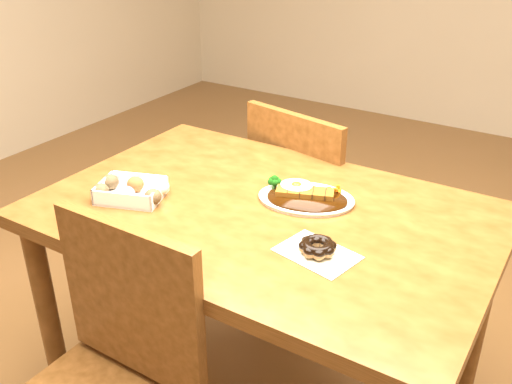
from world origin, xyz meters
The scene contains 5 objects.
table centered at (0.00, 0.00, 0.65)m, with size 1.20×0.80×0.75m.
chair_far centered at (-0.11, 0.54, 0.48)m, with size 0.49×0.49×0.87m.
katsu_curry_plate centered at (0.07, 0.10, 0.76)m, with size 0.30×0.25×0.05m.
donut_box centered at (-0.34, -0.14, 0.77)m, with size 0.21×0.18×0.05m.
pon_de_ring centered at (0.22, -0.12, 0.77)m, with size 0.20×0.16×0.03m.
Camera 1 is at (0.69, -1.15, 1.48)m, focal length 40.00 mm.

